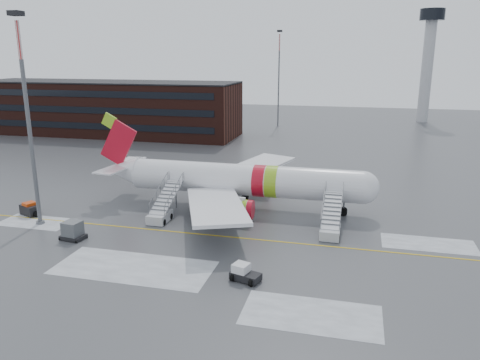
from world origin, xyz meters
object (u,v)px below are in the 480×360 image
(airstair_aft, at_px, (162,210))
(pushback_tug, at_px, (244,273))
(uld_container, at_px, (73,231))
(baggage_tractor, at_px, (30,210))
(light_mast_near, at_px, (28,119))
(airliner, at_px, (236,180))
(airstair_fwd, at_px, (331,225))

(airstair_aft, relative_size, pushback_tug, 2.80)
(uld_container, distance_m, baggage_tractor, 10.64)
(pushback_tug, height_order, uld_container, uld_container)
(uld_container, relative_size, light_mast_near, 0.11)
(light_mast_near, bearing_deg, airliner, 29.41)
(airliner, bearing_deg, airstair_aft, -137.13)
(baggage_tractor, bearing_deg, airliner, 21.39)
(airliner, height_order, pushback_tug, airliner)
(airstair_aft, xyz_separation_m, pushback_tug, (12.54, -12.24, -0.44))
(pushback_tug, bearing_deg, airliner, 106.32)
(pushback_tug, distance_m, uld_container, 19.54)
(airliner, relative_size, airstair_fwd, 4.55)
(airstair_fwd, distance_m, pushback_tug, 13.79)
(pushback_tug, distance_m, baggage_tractor, 29.87)
(airstair_fwd, xyz_separation_m, baggage_tractor, (-34.54, -2.36, -0.41))
(baggage_tractor, bearing_deg, light_mast_near, -36.85)
(uld_container, bearing_deg, airliner, 46.55)
(uld_container, bearing_deg, pushback_tug, -13.34)
(uld_container, distance_m, light_mast_near, 12.87)
(baggage_tractor, bearing_deg, airstair_aft, 8.56)
(uld_container, bearing_deg, light_mast_near, 153.12)
(airstair_fwd, xyz_separation_m, light_mast_near, (-31.57, -4.58, 10.64))
(airstair_aft, distance_m, uld_container, 10.08)
(airstair_fwd, relative_size, pushback_tug, 2.80)
(pushback_tug, height_order, light_mast_near, light_mast_near)
(airstair_aft, xyz_separation_m, light_mast_near, (-12.68, -4.58, 10.64))
(airstair_fwd, distance_m, baggage_tractor, 34.62)
(airliner, relative_size, airstair_aft, 4.55)
(airstair_fwd, bearing_deg, baggage_tractor, -176.10)
(airstair_fwd, bearing_deg, light_mast_near, -171.74)
(airstair_aft, bearing_deg, light_mast_near, -160.13)
(light_mast_near, bearing_deg, airstair_aft, 19.87)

